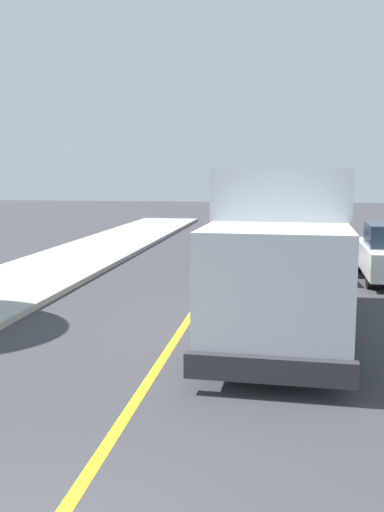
{
  "coord_description": "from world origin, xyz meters",
  "views": [
    {
      "loc": [
        1.95,
        -3.76,
        3.12
      ],
      "look_at": [
        0.09,
        8.07,
        1.4
      ],
      "focal_mm": 40.46,
      "sensor_mm": 36.0,
      "label": 1
    }
  ],
  "objects_px": {
    "parked_car_near": "(299,248)",
    "parked_car_mid": "(287,227)",
    "box_truck": "(283,242)",
    "parked_car_far": "(277,217)"
  },
  "relations": [
    {
      "from": "parked_car_far",
      "to": "parked_car_near",
      "type": "bearing_deg",
      "value": -86.39
    },
    {
      "from": "parked_car_mid",
      "to": "parked_car_far",
      "type": "xyz_separation_m",
      "value": [
        -0.5,
        5.88,
        0.0
      ]
    },
    {
      "from": "parked_car_near",
      "to": "parked_car_far",
      "type": "distance_m",
      "value": 13.29
    },
    {
      "from": "parked_car_mid",
      "to": "parked_car_far",
      "type": "height_order",
      "value": "same"
    },
    {
      "from": "parked_car_near",
      "to": "parked_car_mid",
      "type": "distance_m",
      "value": 7.39
    },
    {
      "from": "box_truck",
      "to": "parked_car_near",
      "type": "relative_size",
      "value": 1.63
    },
    {
      "from": "parked_car_near",
      "to": "parked_car_mid",
      "type": "bearing_deg",
      "value": 92.6
    },
    {
      "from": "parked_car_far",
      "to": "box_truck",
      "type": "bearing_deg",
      "value": -89.1
    },
    {
      "from": "box_truck",
      "to": "parked_car_mid",
      "type": "height_order",
      "value": "box_truck"
    },
    {
      "from": "parked_car_near",
      "to": "parked_car_mid",
      "type": "height_order",
      "value": "same"
    }
  ]
}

